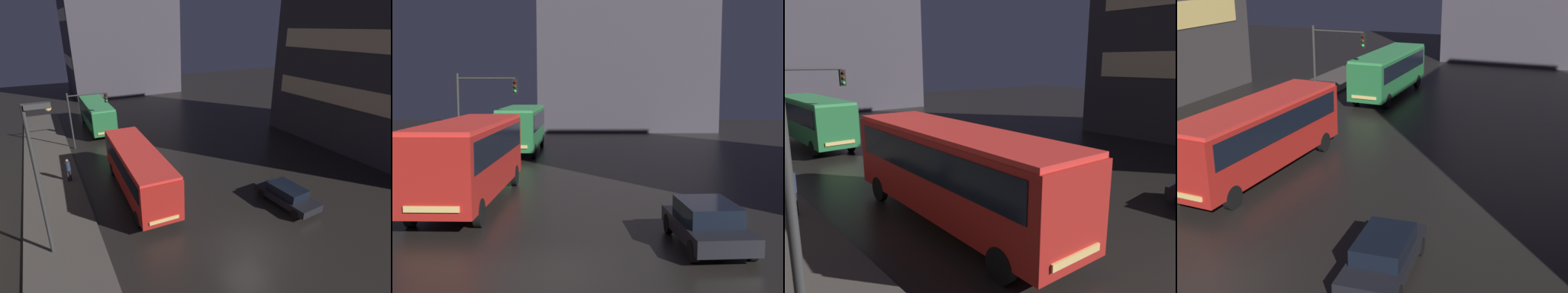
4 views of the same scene
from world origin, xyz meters
TOP-DOWN VIEW (x-y plane):
  - ground_plane at (0.00, 0.00)m, footprint 120.00×120.00m
  - building_far_backdrop at (5.60, 46.09)m, footprint 18.07×12.00m
  - bus_near at (-3.44, 8.51)m, footprint 2.95×10.57m
  - bus_far at (-3.21, 25.06)m, footprint 2.55×9.53m
  - car_taxi at (4.95, 2.44)m, footprint 2.15×4.52m
  - pedestrian_mid at (-7.79, 12.50)m, footprint 0.51×0.51m
  - traffic_light_main at (-5.12, 19.78)m, footprint 3.76×0.35m

SIDE VIEW (x-z plane):
  - ground_plane at x=0.00m, z-range 0.00..0.00m
  - car_taxi at x=4.95m, z-range 0.03..1.39m
  - pedestrian_mid at x=-7.79m, z-range 0.32..2.16m
  - bus_far at x=-3.21m, z-range 0.38..3.61m
  - bus_near at x=-3.44m, z-range 0.39..3.79m
  - traffic_light_main at x=-5.12m, z-range 1.04..6.57m
  - building_far_backdrop at x=5.60m, z-range 0.00..19.07m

